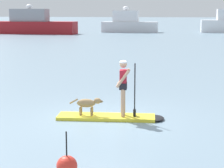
# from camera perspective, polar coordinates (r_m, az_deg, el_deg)

# --- Properties ---
(ground_plane) EXTENTS (400.00, 400.00, 0.00)m
(ground_plane) POSITION_cam_1_polar(r_m,az_deg,el_deg) (12.64, -0.82, -4.80)
(ground_plane) COLOR gray
(paddleboard) EXTENTS (3.30, 1.05, 0.10)m
(paddleboard) POSITION_cam_1_polar(r_m,az_deg,el_deg) (12.61, 0.21, -4.61)
(paddleboard) COLOR yellow
(paddleboard) RESTS_ON ground_plane
(person_paddler) EXTENTS (0.63, 0.51, 1.70)m
(person_paddler) POSITION_cam_1_polar(r_m,az_deg,el_deg) (12.37, 1.63, 0.01)
(person_paddler) COLOR tan
(person_paddler) RESTS_ON paddleboard
(dog) EXTENTS (1.04, 0.27, 0.54)m
(dog) POSITION_cam_1_polar(r_m,az_deg,el_deg) (12.60, -3.37, -2.72)
(dog) COLOR #997A51
(dog) RESTS_ON paddleboard
(moored_boat_far_port) EXTENTS (11.74, 3.01, 4.15)m
(moored_boat_far_port) POSITION_cam_1_polar(r_m,az_deg,el_deg) (60.25, -10.72, 8.11)
(moored_boat_far_port) COLOR maroon
(moored_boat_far_port) RESTS_ON ground_plane
(moored_boat_starboard) EXTENTS (8.41, 2.69, 3.92)m
(moored_boat_starboard) POSITION_cam_1_polar(r_m,az_deg,el_deg) (63.54, 2.33, 8.29)
(moored_boat_starboard) COLOR silver
(moored_boat_starboard) RESTS_ON ground_plane
(marker_buoy) EXTENTS (0.42, 0.42, 0.92)m
(marker_buoy) POSITION_cam_1_polar(r_m,az_deg,el_deg) (8.39, -6.26, -11.19)
(marker_buoy) COLOR red
(marker_buoy) RESTS_ON ground_plane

